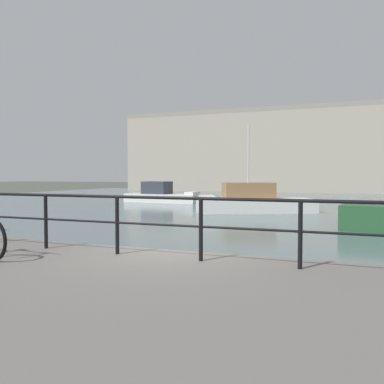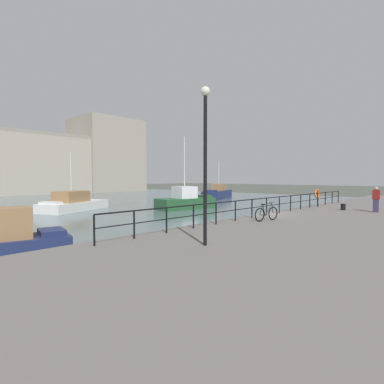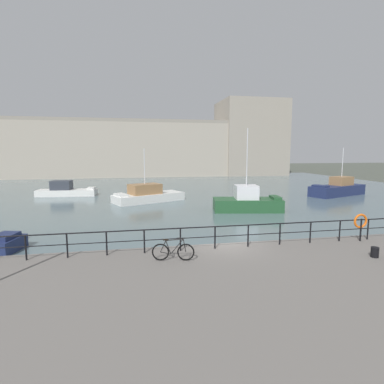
{
  "view_description": "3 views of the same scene",
  "coord_description": "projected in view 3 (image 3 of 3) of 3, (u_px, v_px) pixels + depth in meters",
  "views": [
    {
      "loc": [
        3.23,
        -7.13,
        2.51
      ],
      "look_at": [
        -1.46,
        4.92,
        1.97
      ],
      "focal_mm": 38.12,
      "sensor_mm": 36.0,
      "label": 1
    },
    {
      "loc": [
        -17.19,
        -10.05,
        3.34
      ],
      "look_at": [
        -0.03,
        6.09,
        2.24
      ],
      "focal_mm": 28.53,
      "sensor_mm": 36.0,
      "label": 2
    },
    {
      "loc": [
        -4.34,
        -14.06,
        5.55
      ],
      "look_at": [
        -0.35,
        6.89,
        2.72
      ],
      "focal_mm": 28.57,
      "sensor_mm": 36.0,
      "label": 3
    }
  ],
  "objects": [
    {
      "name": "quay_railing",
      "position": [
        232.0,
        232.0,
        14.28
      ],
      "size": [
        24.41,
        0.07,
        1.08
      ],
      "color": "black",
      "rests_on": "quay_promenade"
    },
    {
      "name": "moored_cabin_cruiser",
      "position": [
        338.0,
        189.0,
        38.91
      ],
      "size": [
        8.66,
        5.43,
        6.03
      ],
      "rotation": [
        0.0,
        0.0,
        3.51
      ],
      "color": "navy",
      "rests_on": "water_basin"
    },
    {
      "name": "parked_bicycle",
      "position": [
        173.0,
        251.0,
        12.62
      ],
      "size": [
        1.75,
        0.4,
        0.98
      ],
      "rotation": [
        0.0,
        0.0,
        -0.19
      ],
      "color": "black",
      "rests_on": "quay_promenade"
    },
    {
      "name": "harbor_building",
      "position": [
        181.0,
        147.0,
        71.6
      ],
      "size": [
        62.08,
        13.02,
        17.53
      ],
      "color": "#A89E8E",
      "rests_on": "ground_plane"
    },
    {
      "name": "mooring_bollard",
      "position": [
        375.0,
        252.0,
        13.05
      ],
      "size": [
        0.32,
        0.32,
        0.44
      ],
      "primitive_type": "cylinder",
      "color": "black",
      "rests_on": "quay_promenade"
    },
    {
      "name": "ground_plane",
      "position": [
        225.0,
        264.0,
        15.23
      ],
      "size": [
        240.0,
        240.0,
        0.0
      ],
      "primitive_type": "plane",
      "color": "#4C5147"
    },
    {
      "name": "moored_white_yacht",
      "position": [
        147.0,
        195.0,
        34.03
      ],
      "size": [
        8.27,
        5.93,
        5.88
      ],
      "rotation": [
        0.0,
        0.0,
        3.58
      ],
      "color": "white",
      "rests_on": "water_basin"
    },
    {
      "name": "moored_red_daysailer",
      "position": [
        247.0,
        202.0,
        28.71
      ],
      "size": [
        6.67,
        3.74,
        7.68
      ],
      "rotation": [
        0.0,
        0.0,
        -0.18
      ],
      "color": "#23512D",
      "rests_on": "water_basin"
    },
    {
      "name": "quay_promenade",
      "position": [
        290.0,
        326.0,
        8.83
      ],
      "size": [
        56.0,
        13.0,
        1.06
      ],
      "primitive_type": "cube",
      "color": "slate",
      "rests_on": "ground_plane"
    },
    {
      "name": "water_basin",
      "position": [
        165.0,
        190.0,
        44.64
      ],
      "size": [
        80.0,
        60.0,
        0.01
      ],
      "primitive_type": "cube",
      "color": "slate",
      "rests_on": "ground_plane"
    },
    {
      "name": "moored_green_narrowboat",
      "position": [
        66.0,
        190.0,
        38.64
      ],
      "size": [
        7.31,
        2.75,
        1.91
      ],
      "rotation": [
        0.0,
        0.0,
        -0.08
      ],
      "color": "white",
      "rests_on": "water_basin"
    },
    {
      "name": "life_ring_stand",
      "position": [
        361.0,
        222.0,
        15.36
      ],
      "size": [
        0.75,
        0.16,
        1.4
      ],
      "color": "black",
      "rests_on": "quay_promenade"
    }
  ]
}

